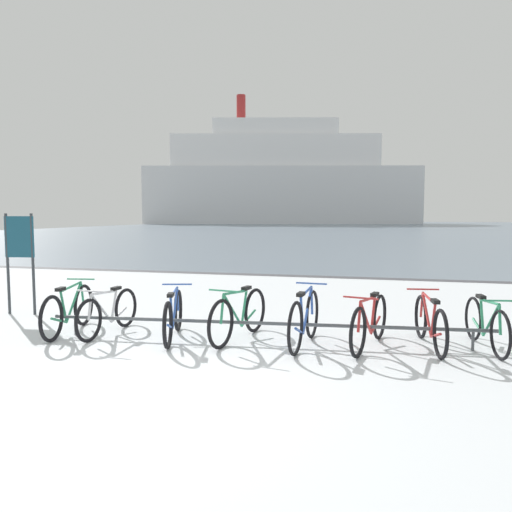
# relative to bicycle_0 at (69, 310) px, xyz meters

# --- Properties ---
(ground) EXTENTS (80.00, 132.00, 0.08)m
(ground) POSITION_rel_bicycle_0_xyz_m (2.19, 51.74, -0.40)
(ground) COLOR silver
(bike_rack) EXTENTS (6.36, 0.69, 0.31)m
(bike_rack) POSITION_rel_bicycle_0_xyz_m (3.04, 0.19, -0.09)
(bike_rack) COLOR #4C5156
(bike_rack) RESTS_ON ground
(bicycle_0) EXTENTS (0.48, 1.74, 0.80)m
(bicycle_0) POSITION_rel_bicycle_0_xyz_m (0.00, 0.00, 0.00)
(bicycle_0) COLOR black
(bicycle_0) RESTS_ON ground
(bicycle_1) EXTENTS (0.46, 1.65, 0.74)m
(bicycle_1) POSITION_rel_bicycle_0_xyz_m (0.63, 0.09, -0.02)
(bicycle_1) COLOR black
(bicycle_1) RESTS_ON ground
(bicycle_2) EXTENTS (0.60, 1.64, 0.76)m
(bicycle_2) POSITION_rel_bicycle_0_xyz_m (1.72, 0.06, -0.01)
(bicycle_2) COLOR black
(bicycle_2) RESTS_ON ground
(bicycle_3) EXTENTS (0.51, 1.74, 0.80)m
(bicycle_3) POSITION_rel_bicycle_0_xyz_m (2.67, 0.25, 0.00)
(bicycle_3) COLOR black
(bicycle_3) RESTS_ON ground
(bicycle_4) EXTENTS (0.46, 1.69, 0.84)m
(bicycle_4) POSITION_rel_bicycle_0_xyz_m (3.65, 0.16, 0.02)
(bicycle_4) COLOR black
(bicycle_4) RESTS_ON ground
(bicycle_5) EXTENTS (0.57, 1.71, 0.78)m
(bicycle_5) POSITION_rel_bicycle_0_xyz_m (4.54, 0.29, -0.01)
(bicycle_5) COLOR black
(bicycle_5) RESTS_ON ground
(bicycle_6) EXTENTS (0.46, 1.70, 0.76)m
(bicycle_6) POSITION_rel_bicycle_0_xyz_m (5.34, 0.50, -0.02)
(bicycle_6) COLOR black
(bicycle_6) RESTS_ON ground
(bicycle_7) EXTENTS (0.46, 1.61, 0.76)m
(bicycle_7) POSITION_rel_bicycle_0_xyz_m (6.07, 0.60, -0.01)
(bicycle_7) COLOR black
(bicycle_7) RESTS_ON ground
(info_sign) EXTENTS (0.55, 0.11, 1.85)m
(info_sign) POSITION_rel_bicycle_0_xyz_m (-1.73, 1.05, 0.89)
(info_sign) COLOR #33383D
(info_sign) RESTS_ON ground
(ferry_ship) EXTENTS (52.64, 21.78, 24.42)m
(ferry_ship) POSITION_rel_bicycle_0_xyz_m (-14.72, 87.18, 7.83)
(ferry_ship) COLOR silver
(ferry_ship) RESTS_ON ground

